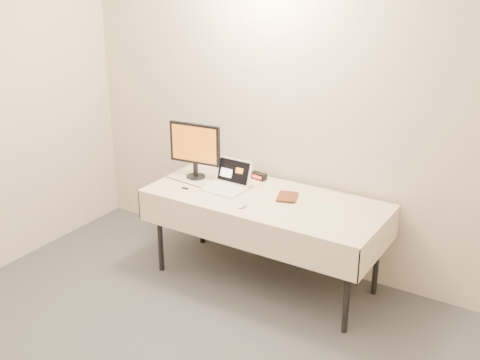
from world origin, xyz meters
The scene contains 9 objects.
back_wall centered at (0.00, 2.50, 1.35)m, with size 4.00×0.10×2.70m, color beige.
table centered at (0.00, 2.05, 0.68)m, with size 1.86×0.81×0.74m.
laptop centered at (-0.35, 2.05, 0.79)m, with size 0.33×0.30×0.22m.
monitor centered at (-0.70, 2.11, 1.01)m, with size 0.45×0.18×0.46m.
book centered at (0.08, 2.10, 0.84)m, with size 0.15×0.02×0.20m, color #8E3919.
alarm_clock centered at (-0.24, 2.35, 0.77)m, with size 0.14×0.07×0.05m.
clicker centered at (-0.05, 1.79, 0.75)m, with size 0.04×0.08×0.02m, color silver.
paper_form centered at (0.46, 2.05, 0.74)m, with size 0.12×0.30×0.00m, color #AED5AA.
usb_dongle centered at (-0.63, 1.86, 0.74)m, with size 0.06×0.02×0.01m, color black.
Camera 1 is at (2.08, -1.66, 2.56)m, focal length 45.00 mm.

